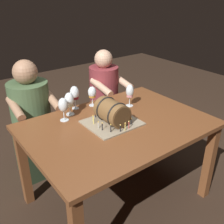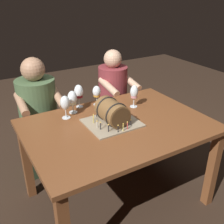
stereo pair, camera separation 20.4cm
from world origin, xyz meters
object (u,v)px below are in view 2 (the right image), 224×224
(wine_glass_empty, at_px, (65,103))
(wine_glass_amber, at_px, (97,92))
(person_seated_left, at_px, (40,120))
(person_seated_right, at_px, (113,106))
(dining_table, at_px, (118,135))
(wine_glass_red, at_px, (79,92))
(wine_glass_rose, at_px, (134,93))
(wine_glass_white, at_px, (72,99))
(barrel_cake, at_px, (112,113))

(wine_glass_empty, xyz_separation_m, wine_glass_amber, (0.34, 0.11, -0.01))
(person_seated_left, height_order, person_seated_right, person_seated_left)
(person_seated_right, bearing_deg, dining_table, -118.12)
(wine_glass_red, xyz_separation_m, person_seated_left, (-0.29, 0.32, -0.34))
(wine_glass_amber, height_order, wine_glass_red, wine_glass_red)
(wine_glass_empty, height_order, person_seated_right, person_seated_right)
(wine_glass_rose, relative_size, wine_glass_white, 1.03)
(dining_table, distance_m, wine_glass_red, 0.53)
(wine_glass_rose, xyz_separation_m, person_seated_left, (-0.71, 0.57, -0.34))
(wine_glass_empty, relative_size, wine_glass_red, 0.93)
(dining_table, bearing_deg, wine_glass_rose, 35.61)
(dining_table, xyz_separation_m, person_seated_right, (0.42, 0.78, -0.14))
(dining_table, xyz_separation_m, wine_glass_white, (-0.22, 0.38, 0.23))
(dining_table, relative_size, person_seated_right, 1.25)
(person_seated_right, bearing_deg, wine_glass_red, -149.08)
(wine_glass_rose, bearing_deg, wine_glass_red, 149.69)
(wine_glass_red, height_order, person_seated_right, person_seated_right)
(wine_glass_amber, bearing_deg, wine_glass_red, 166.93)
(wine_glass_rose, relative_size, person_seated_left, 0.17)
(person_seated_left, distance_m, person_seated_right, 0.83)
(wine_glass_white, height_order, wine_glass_red, wine_glass_red)
(wine_glass_empty, height_order, wine_glass_rose, wine_glass_rose)
(wine_glass_amber, relative_size, wine_glass_white, 0.92)
(wine_glass_rose, relative_size, person_seated_right, 0.18)
(wine_glass_red, bearing_deg, dining_table, -74.51)
(wine_glass_empty, distance_m, wine_glass_red, 0.23)
(barrel_cake, height_order, wine_glass_amber, barrel_cake)
(barrel_cake, relative_size, wine_glass_white, 2.05)
(wine_glass_amber, xyz_separation_m, person_seated_right, (0.38, 0.36, -0.36))
(barrel_cake, bearing_deg, wine_glass_white, 118.38)
(barrel_cake, distance_m, wine_glass_empty, 0.39)
(barrel_cake, relative_size, person_seated_left, 0.34)
(dining_table, xyz_separation_m, wine_glass_red, (-0.13, 0.45, 0.24))
(wine_glass_amber, bearing_deg, person_seated_left, 141.03)
(wine_glass_red, distance_m, person_seated_left, 0.55)
(wine_glass_amber, xyz_separation_m, wine_glass_red, (-0.16, 0.04, 0.02))
(dining_table, xyz_separation_m, wine_glass_amber, (0.03, 0.42, 0.22))
(wine_glass_amber, bearing_deg, wine_glass_rose, -38.52)
(person_seated_left, bearing_deg, dining_table, -61.91)
(barrel_cake, bearing_deg, person_seated_left, 117.06)
(wine_glass_white, height_order, person_seated_right, person_seated_right)
(barrel_cake, distance_m, wine_glass_red, 0.43)
(barrel_cake, bearing_deg, person_seated_right, 58.71)
(dining_table, bearing_deg, wine_glass_red, 105.49)
(wine_glass_empty, distance_m, wine_glass_amber, 0.36)
(person_seated_left, bearing_deg, wine_glass_amber, -38.97)
(person_seated_right, bearing_deg, barrel_cake, -121.29)
(person_seated_right, bearing_deg, wine_glass_white, -147.68)
(wine_glass_amber, distance_m, person_seated_right, 0.64)
(barrel_cake, relative_size, wine_glass_red, 1.93)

